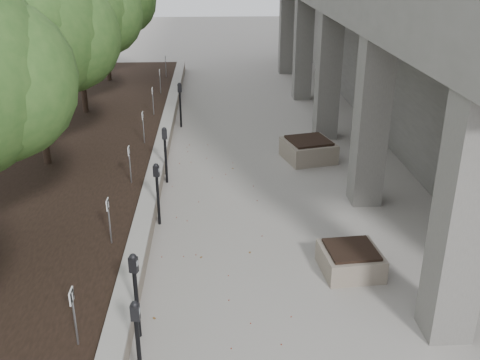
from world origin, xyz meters
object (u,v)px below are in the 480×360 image
object	(u,v)px
crabapple_tree_5	(104,16)
parking_meter_1	(138,345)
crabapple_tree_4	(77,33)
crabapple_tree_3	(33,62)
planter_back	(308,149)
parking_meter_2	(136,296)
planter_front	(350,260)
parking_meter_4	(166,155)
parking_meter_5	(180,105)
parking_meter_3	(158,194)

from	to	relation	value
crabapple_tree_5	parking_meter_1	world-z (taller)	crabapple_tree_5
crabapple_tree_4	parking_meter_1	world-z (taller)	crabapple_tree_4
crabapple_tree_3	planter_back	world-z (taller)	crabapple_tree_3
parking_meter_2	planter_front	size ratio (longest dim) A/B	1.41
crabapple_tree_3	crabapple_tree_4	distance (m)	5.00
crabapple_tree_3	crabapple_tree_4	world-z (taller)	same
parking_meter_4	parking_meter_5	size ratio (longest dim) A/B	0.98
planter_front	parking_meter_5	bearing A→B (deg)	111.49
parking_meter_3	planter_back	size ratio (longest dim) A/B	1.10
crabapple_tree_5	parking_meter_5	size ratio (longest dim) A/B	3.45
parking_meter_3	crabapple_tree_3	bearing A→B (deg)	153.82
parking_meter_5	crabapple_tree_5	bearing A→B (deg)	106.93
parking_meter_2	parking_meter_4	bearing A→B (deg)	106.59
crabapple_tree_4	parking_meter_3	size ratio (longest dim) A/B	3.67
crabapple_tree_5	crabapple_tree_3	bearing A→B (deg)	-90.00
parking_meter_4	planter_back	world-z (taller)	parking_meter_4
parking_meter_1	planter_front	bearing A→B (deg)	43.00
crabapple_tree_4	parking_meter_2	world-z (taller)	crabapple_tree_4
parking_meter_5	parking_meter_2	bearing A→B (deg)	-104.51
parking_meter_2	parking_meter_5	xyz separation A→B (m)	(0.15, 11.13, 0.02)
crabapple_tree_3	parking_meter_5	xyz separation A→B (m)	(3.40, 4.27, -2.33)
crabapple_tree_5	planter_back	size ratio (longest dim) A/B	4.05
crabapple_tree_5	parking_meter_4	bearing A→B (deg)	-72.94
parking_meter_2	planter_front	distance (m)	4.25
parking_meter_1	parking_meter_5	bearing A→B (deg)	95.75
crabapple_tree_3	parking_meter_3	distance (m)	5.01
parking_meter_4	planter_back	size ratio (longest dim) A/B	1.15
parking_meter_2	planter_back	bearing A→B (deg)	79.06
crabapple_tree_3	parking_meter_3	bearing A→B (deg)	-42.49
crabapple_tree_3	planter_back	bearing A→B (deg)	7.17
parking_meter_1	parking_meter_3	world-z (taller)	parking_meter_3
crabapple_tree_3	parking_meter_2	xyz separation A→B (m)	(3.25, -6.86, -2.35)
planter_back	parking_meter_4	bearing A→B (deg)	-159.56
parking_meter_3	planter_back	xyz separation A→B (m)	(4.05, 3.90, -0.43)
parking_meter_1	parking_meter_5	xyz separation A→B (m)	(-0.01, 12.22, 0.06)
crabapple_tree_3	crabapple_tree_5	xyz separation A→B (m)	(0.00, 10.00, 0.00)
parking_meter_2	planter_front	world-z (taller)	parking_meter_2
crabapple_tree_5	parking_meter_1	size ratio (longest dim) A/B	3.75
parking_meter_1	parking_meter_3	bearing A→B (deg)	97.51
parking_meter_1	parking_meter_2	size ratio (longest dim) A/B	0.95
parking_meter_4	planter_front	xyz separation A→B (m)	(3.85, -4.54, -0.52)
crabapple_tree_3	crabapple_tree_5	distance (m)	10.00
crabapple_tree_3	parking_meter_2	size ratio (longest dim) A/B	3.54
crabapple_tree_4	parking_meter_5	xyz separation A→B (m)	(3.40, -0.73, -2.33)
crabapple_tree_4	parking_meter_4	xyz separation A→B (m)	(3.25, -5.59, -2.35)
crabapple_tree_4	crabapple_tree_5	xyz separation A→B (m)	(0.00, 5.00, 0.00)
parking_meter_2	parking_meter_5	size ratio (longest dim) A/B	0.97
parking_meter_4	parking_meter_1	bearing A→B (deg)	-98.30
crabapple_tree_4	parking_meter_3	bearing A→B (deg)	-67.83
crabapple_tree_4	parking_meter_1	size ratio (longest dim) A/B	3.75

